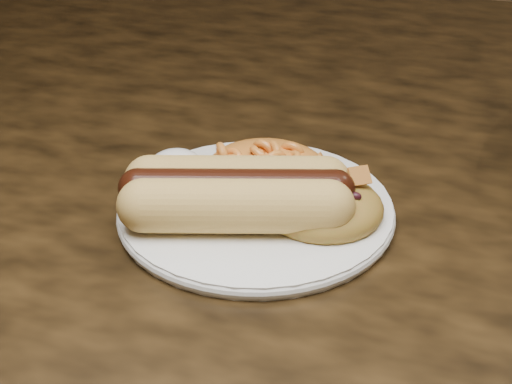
% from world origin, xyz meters
% --- Properties ---
extents(table, '(1.60, 0.90, 0.75)m').
position_xyz_m(table, '(0.00, 0.00, 0.66)').
color(table, '#3B2711').
rests_on(table, floor).
extents(plate, '(0.26, 0.26, 0.01)m').
position_xyz_m(plate, '(-0.05, -0.15, 0.76)').
color(plate, white).
rests_on(plate, table).
extents(hotdog, '(0.14, 0.11, 0.04)m').
position_xyz_m(hotdog, '(-0.05, -0.17, 0.78)').
color(hotdog, '#DCB458').
rests_on(hotdog, plate).
extents(mac_and_cheese, '(0.12, 0.11, 0.04)m').
position_xyz_m(mac_and_cheese, '(-0.05, -0.11, 0.78)').
color(mac_and_cheese, orange).
rests_on(mac_and_cheese, plate).
extents(sour_cream, '(0.05, 0.05, 0.03)m').
position_xyz_m(sour_cream, '(-0.12, -0.14, 0.77)').
color(sour_cream, white).
rests_on(sour_cream, plate).
extents(taco_salad, '(0.09, 0.08, 0.04)m').
position_xyz_m(taco_salad, '(0.00, -0.15, 0.78)').
color(taco_salad, '#CE4528').
rests_on(taco_salad, plate).
extents(fork, '(0.04, 0.14, 0.00)m').
position_xyz_m(fork, '(-0.12, -0.17, 0.75)').
color(fork, white).
rests_on(fork, table).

